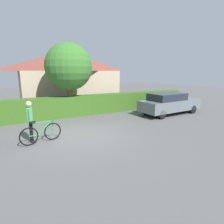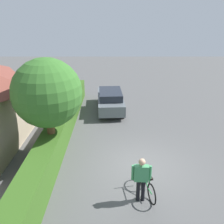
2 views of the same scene
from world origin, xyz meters
TOP-DOWN VIEW (x-y plane):
  - ground_plane at (0.00, 0.00)m, footprint 60.00×60.00m
  - hedge_row at (0.00, 3.88)m, footprint 19.84×0.90m
  - parked_car_near at (6.70, 1.32)m, footprint 4.47×1.92m
  - bicycle at (-1.68, -0.05)m, footprint 1.67×0.57m
  - person_rider at (-2.02, 0.22)m, footprint 0.23×0.68m
  - tree_kerbside at (0.66, 3.86)m, footprint 2.89×2.89m

SIDE VIEW (x-z plane):
  - ground_plane at x=0.00m, z-range 0.00..0.00m
  - bicycle at x=-1.68m, z-range -0.07..0.87m
  - hedge_row at x=0.00m, z-range 0.00..1.29m
  - parked_car_near at x=6.70m, z-range 0.04..1.47m
  - person_rider at x=-2.02m, z-range 0.15..1.85m
  - tree_kerbside at x=0.66m, z-range 0.81..5.38m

